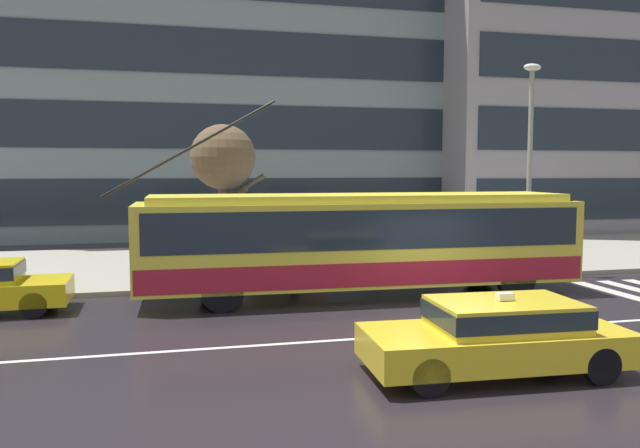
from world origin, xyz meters
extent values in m
plane|color=#262126|center=(0.00, 0.00, 0.00)|extent=(160.00, 160.00, 0.00)
cube|color=gray|center=(0.00, 9.56, 0.07)|extent=(80.00, 10.00, 0.14)
cube|color=beige|center=(5.92, 1.28, 0.00)|extent=(0.44, 4.40, 0.01)
cube|color=silver|center=(0.00, -1.20, 0.00)|extent=(72.00, 0.14, 0.01)
cube|color=yellow|center=(-1.28, 2.96, 1.51)|extent=(11.99, 2.82, 2.20)
cube|color=yellow|center=(-1.28, 2.96, 2.71)|extent=(11.27, 2.55, 0.20)
cube|color=#1E2833|center=(-1.28, 2.96, 1.95)|extent=(11.52, 2.84, 1.01)
cube|color=#A51C2D|center=(-1.28, 2.96, 0.81)|extent=(11.88, 2.85, 0.61)
cube|color=#1E2833|center=(4.63, 2.80, 1.95)|extent=(0.18, 2.21, 1.10)
cube|color=black|center=(4.48, 2.81, 2.51)|extent=(0.21, 1.91, 0.28)
cylinder|color=black|center=(-5.80, 3.43, 4.02)|extent=(4.31, 0.17, 2.46)
cylinder|color=black|center=(-5.82, 2.73, 4.02)|extent=(4.31, 0.17, 2.46)
cylinder|color=black|center=(2.80, 3.96, 0.52)|extent=(1.05, 0.33, 1.04)
cylinder|color=black|center=(2.75, 1.75, 0.52)|extent=(1.05, 0.33, 1.04)
cylinder|color=black|center=(-5.07, 4.16, 0.52)|extent=(1.05, 0.33, 1.04)
cylinder|color=black|center=(-5.13, 1.95, 0.52)|extent=(1.05, 0.33, 1.04)
cube|color=yellow|center=(-1.04, -3.88, 0.51)|extent=(4.53, 2.05, 0.55)
cube|color=yellow|center=(-0.86, -3.89, 1.02)|extent=(2.48, 1.70, 0.48)
cube|color=#1E2833|center=(-0.86, -3.89, 1.05)|extent=(2.52, 1.72, 0.31)
cube|color=silver|center=(-0.86, -3.89, 1.33)|extent=(0.29, 0.17, 0.12)
cylinder|color=black|center=(-2.54, -4.62, 0.31)|extent=(0.63, 0.23, 0.62)
cylinder|color=black|center=(-2.46, -2.99, 0.31)|extent=(0.63, 0.23, 0.62)
cylinder|color=black|center=(0.39, -4.77, 0.31)|extent=(0.63, 0.23, 0.62)
cylinder|color=black|center=(0.47, -3.14, 0.31)|extent=(0.63, 0.23, 0.62)
cylinder|color=black|center=(-9.52, 3.91, 0.31)|extent=(0.62, 0.21, 0.62)
cylinder|color=black|center=(-9.49, 2.36, 0.31)|extent=(0.62, 0.21, 0.62)
cylinder|color=gray|center=(-1.24, 5.53, 1.33)|extent=(0.08, 0.08, 2.38)
cylinder|color=gray|center=(-4.45, 5.53, 1.33)|extent=(0.08, 0.08, 2.38)
cylinder|color=gray|center=(-1.24, 6.81, 1.33)|extent=(0.08, 0.08, 2.38)
cylinder|color=gray|center=(-4.45, 6.81, 1.33)|extent=(0.08, 0.08, 2.38)
cube|color=#99ADB2|center=(-2.85, 6.81, 1.38)|extent=(3.05, 0.04, 1.90)
cube|color=#B2B2B7|center=(-2.85, 6.17, 2.56)|extent=(3.51, 1.58, 0.08)
cube|color=brown|center=(-2.85, 6.49, 0.59)|extent=(2.25, 0.36, 0.08)
cylinder|color=#1D3A4A|center=(0.43, 7.60, 0.56)|extent=(0.14, 0.14, 0.85)
cylinder|color=#1D3A4A|center=(0.43, 7.44, 0.56)|extent=(0.14, 0.14, 0.85)
cylinder|color=navy|center=(0.43, 7.52, 1.29)|extent=(0.36, 0.36, 0.61)
sphere|color=tan|center=(0.43, 7.52, 1.70)|extent=(0.21, 0.21, 0.21)
cylinder|color=#28344B|center=(0.17, 5.63, 0.56)|extent=(0.14, 0.14, 0.84)
cylinder|color=#28344B|center=(0.17, 5.79, 0.56)|extent=(0.14, 0.14, 0.84)
cylinder|color=navy|center=(0.17, 5.71, 1.29)|extent=(0.36, 0.36, 0.63)
sphere|color=#E28667|center=(0.17, 5.71, 1.73)|extent=(0.24, 0.24, 0.24)
cone|color=gold|center=(0.17, 5.59, 2.03)|extent=(1.49, 1.49, 0.29)
cylinder|color=#333333|center=(0.17, 5.59, 1.48)|extent=(0.02, 0.02, 0.80)
cylinder|color=black|center=(-2.54, 5.65, 0.59)|extent=(0.14, 0.14, 0.90)
cylinder|color=black|center=(-2.69, 5.71, 0.59)|extent=(0.14, 0.14, 0.90)
cylinder|color=#1C282D|center=(-2.61, 5.68, 1.33)|extent=(0.47, 0.47, 0.58)
sphere|color=tan|center=(-2.61, 5.68, 1.73)|extent=(0.22, 0.22, 0.22)
cone|color=#2E8750|center=(-2.50, 5.63, 2.01)|extent=(1.45, 1.45, 0.30)
cylinder|color=#333333|center=(-2.50, 5.63, 1.49)|extent=(0.02, 0.02, 0.75)
cylinder|color=navy|center=(-4.46, 5.24, 0.54)|extent=(0.14, 0.14, 0.80)
cylinder|color=navy|center=(-4.31, 5.30, 0.54)|extent=(0.14, 0.14, 0.80)
cylinder|color=#967563|center=(-4.39, 5.27, 1.25)|extent=(0.47, 0.47, 0.63)
sphere|color=tan|center=(-4.39, 5.27, 1.68)|extent=(0.23, 0.23, 0.23)
cone|color=#2D8549|center=(-4.28, 5.32, 1.98)|extent=(1.42, 1.42, 0.28)
cylinder|color=#333333|center=(-4.28, 5.32, 1.45)|extent=(0.02, 0.02, 0.79)
cylinder|color=gray|center=(5.10, 4.99, 3.38)|extent=(0.16, 0.16, 6.49)
ellipsoid|color=silver|center=(5.10, 4.99, 6.75)|extent=(0.60, 0.32, 0.24)
cylinder|color=brown|center=(-4.59, 7.42, 1.71)|extent=(0.36, 0.36, 3.15)
cylinder|color=#494530|center=(-3.92, 7.33, 2.89)|extent=(1.42, 0.35, 0.93)
cylinder|color=#4E4333|center=(-4.10, 7.91, 2.63)|extent=(1.13, 1.14, 0.80)
cylinder|color=brown|center=(-4.24, 7.17, 2.53)|extent=(0.87, 0.69, 0.79)
sphere|color=brown|center=(-4.59, 7.42, 3.89)|extent=(2.13, 2.13, 2.13)
cube|color=gray|center=(-4.32, 24.12, 12.55)|extent=(26.94, 12.51, 25.11)
cube|color=#1E2833|center=(-4.32, 17.84, 1.97)|extent=(25.32, 0.06, 2.15)
cube|color=#1E2833|center=(-4.32, 17.84, 5.56)|extent=(25.32, 0.06, 2.15)
cube|color=#1E2833|center=(-4.32, 17.84, 9.15)|extent=(25.32, 0.06, 2.15)
camera|label=1|loc=(-6.42, -13.39, 3.48)|focal=35.44mm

